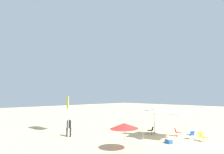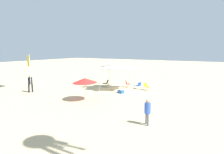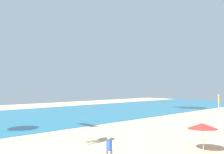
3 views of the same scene
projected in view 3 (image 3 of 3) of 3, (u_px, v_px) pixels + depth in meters
The scene contains 4 objects.
ocean_strip at pixel (36, 116), 36.42m from camera, with size 120.00×26.02×0.02m, color teal.
beach_umbrella at pixel (202, 126), 17.07m from camera, with size 2.19×2.20×2.09m.
banner_flag at pixel (219, 111), 21.91m from camera, with size 0.36×0.06×4.10m.
person_kite_handler at pixel (109, 147), 14.43m from camera, with size 0.39×0.39×1.62m.
Camera 3 is at (-15.17, -1.76, 4.81)m, focal length 36.44 mm.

